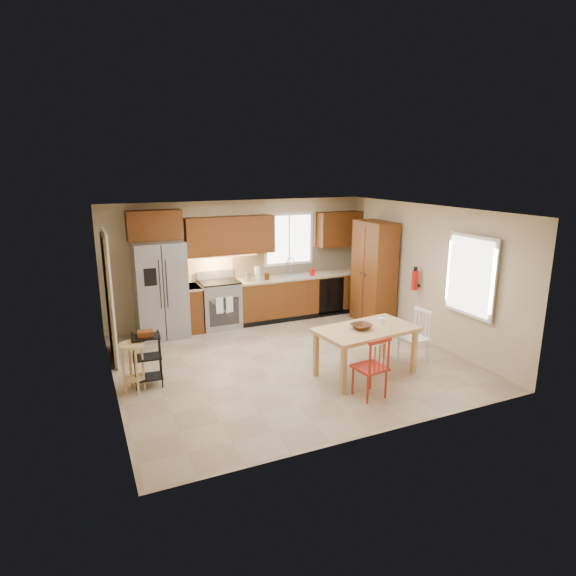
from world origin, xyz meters
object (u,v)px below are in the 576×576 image
(chair_white, at_px, (413,337))
(pantry, at_px, (374,273))
(dining_table, at_px, (365,352))
(utility_cart, at_px, (147,360))
(table_jar, at_px, (381,322))
(bar_stool, at_px, (133,368))
(range_stove, at_px, (220,305))
(table_bowl, at_px, (361,329))
(fire_extinguisher, at_px, (415,280))
(refrigerator, at_px, (160,290))
(chair_red, at_px, (370,366))
(soap_bottle, at_px, (312,271))

(chair_white, bearing_deg, pantry, -23.03)
(dining_table, relative_size, utility_cart, 1.89)
(table_jar, height_order, bar_stool, table_jar)
(range_stove, height_order, table_bowl, range_stove)
(fire_extinguisher, height_order, dining_table, fire_extinguisher)
(fire_extinguisher, bearing_deg, pantry, 100.78)
(chair_white, bearing_deg, fire_extinguisher, -44.33)
(refrigerator, height_order, fire_extinguisher, refrigerator)
(table_bowl, bearing_deg, dining_table, -0.00)
(fire_extinguisher, bearing_deg, chair_red, -140.26)
(dining_table, height_order, chair_red, chair_red)
(refrigerator, distance_m, fire_extinguisher, 4.76)
(utility_cart, bearing_deg, refrigerator, 79.32)
(pantry, relative_size, chair_white, 2.33)
(refrigerator, height_order, dining_table, refrigerator)
(soap_bottle, relative_size, bar_stool, 0.26)
(range_stove, bearing_deg, dining_table, -65.85)
(soap_bottle, xyz_separation_m, bar_stool, (-3.97, -2.22, -0.63))
(range_stove, distance_m, table_jar, 3.53)
(table_bowl, distance_m, table_jar, 0.44)
(range_stove, bearing_deg, refrigerator, -177.01)
(refrigerator, distance_m, table_jar, 4.17)
(refrigerator, distance_m, dining_table, 4.05)
(dining_table, bearing_deg, range_stove, 107.46)
(soap_bottle, bearing_deg, pantry, -43.45)
(soap_bottle, bearing_deg, chair_red, -104.63)
(chair_white, height_order, table_jar, chair_white)
(dining_table, bearing_deg, refrigerator, 122.99)
(fire_extinguisher, height_order, utility_cart, fire_extinguisher)
(table_jar, bearing_deg, bar_stool, 168.60)
(table_jar, bearing_deg, refrigerator, 134.07)
(range_stove, height_order, utility_cart, range_stove)
(refrigerator, xyz_separation_m, table_bowl, (2.47, -3.09, -0.15))
(chair_red, bearing_deg, table_bowl, 61.94)
(soap_bottle, xyz_separation_m, table_bowl, (-0.71, -3.06, -0.24))
(range_stove, distance_m, utility_cart, 2.78)
(chair_red, bearing_deg, fire_extinguisher, 33.05)
(pantry, relative_size, table_bowl, 6.77)
(chair_white, relative_size, utility_cart, 1.11)
(table_bowl, bearing_deg, table_jar, 12.53)
(range_stove, bearing_deg, pantry, -18.29)
(table_bowl, bearing_deg, chair_red, -111.36)
(dining_table, xyz_separation_m, chair_white, (0.95, 0.05, 0.08))
(pantry, relative_size, utility_cart, 2.59)
(soap_bottle, distance_m, chair_white, 3.08)
(soap_bottle, relative_size, chair_red, 0.21)
(refrigerator, relative_size, chair_white, 2.02)
(bar_stool, bearing_deg, fire_extinguisher, 11.75)
(refrigerator, height_order, table_jar, refrigerator)
(refrigerator, height_order, range_stove, refrigerator)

